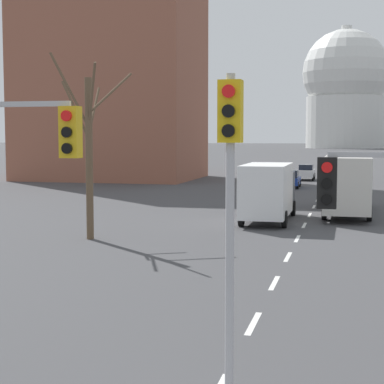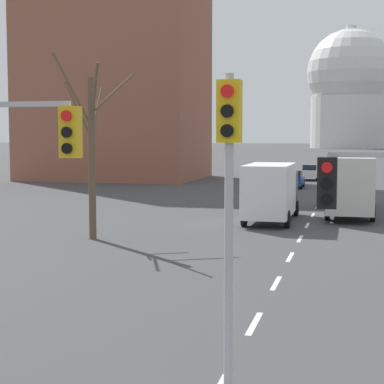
# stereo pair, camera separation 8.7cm
# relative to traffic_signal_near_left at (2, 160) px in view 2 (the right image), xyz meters

# --- Properties ---
(lane_stripe_1) EXTENTS (0.16, 2.00, 0.01)m
(lane_stripe_1) POSITION_rel_traffic_signal_near_left_xyz_m (4.26, 4.34, -4.16)
(lane_stripe_1) COLOR silver
(lane_stripe_1) RESTS_ON ground_plane
(lane_stripe_2) EXTENTS (0.16, 2.00, 0.01)m
(lane_stripe_2) POSITION_rel_traffic_signal_near_left_xyz_m (4.26, 8.84, -4.16)
(lane_stripe_2) COLOR silver
(lane_stripe_2) RESTS_ON ground_plane
(lane_stripe_3) EXTENTS (0.16, 2.00, 0.01)m
(lane_stripe_3) POSITION_rel_traffic_signal_near_left_xyz_m (4.26, 13.34, -4.16)
(lane_stripe_3) COLOR silver
(lane_stripe_3) RESTS_ON ground_plane
(lane_stripe_4) EXTENTS (0.16, 2.00, 0.01)m
(lane_stripe_4) POSITION_rel_traffic_signal_near_left_xyz_m (4.26, 17.84, -4.16)
(lane_stripe_4) COLOR silver
(lane_stripe_4) RESTS_ON ground_plane
(lane_stripe_5) EXTENTS (0.16, 2.00, 0.01)m
(lane_stripe_5) POSITION_rel_traffic_signal_near_left_xyz_m (4.26, 22.34, -4.16)
(lane_stripe_5) COLOR silver
(lane_stripe_5) RESTS_ON ground_plane
(lane_stripe_6) EXTENTS (0.16, 2.00, 0.01)m
(lane_stripe_6) POSITION_rel_traffic_signal_near_left_xyz_m (4.26, 26.84, -4.16)
(lane_stripe_6) COLOR silver
(lane_stripe_6) RESTS_ON ground_plane
(lane_stripe_7) EXTENTS (0.16, 2.00, 0.01)m
(lane_stripe_7) POSITION_rel_traffic_signal_near_left_xyz_m (4.26, 31.34, -4.16)
(lane_stripe_7) COLOR silver
(lane_stripe_7) RESTS_ON ground_plane
(lane_stripe_8) EXTENTS (0.16, 2.00, 0.01)m
(lane_stripe_8) POSITION_rel_traffic_signal_near_left_xyz_m (4.26, 35.84, -4.16)
(lane_stripe_8) COLOR silver
(lane_stripe_8) RESTS_ON ground_plane
(lane_stripe_9) EXTENTS (0.16, 2.00, 0.01)m
(lane_stripe_9) POSITION_rel_traffic_signal_near_left_xyz_m (4.26, 40.34, -4.16)
(lane_stripe_9) COLOR silver
(lane_stripe_9) RESTS_ON ground_plane
(traffic_signal_near_left) EXTENTS (2.53, 0.34, 5.47)m
(traffic_signal_near_left) POSITION_rel_traffic_signal_near_left_xyz_m (0.00, 0.00, 0.00)
(traffic_signal_near_left) COLOR #B2B2B7
(traffic_signal_near_left) RESTS_ON ground_plane
(traffic_signal_centre_tall) EXTENTS (0.36, 0.34, 5.58)m
(traffic_signal_centre_tall) POSITION_rel_traffic_signal_near_left_xyz_m (4.69, -1.29, -0.30)
(traffic_signal_centre_tall) COLOR #B2B2B7
(traffic_signal_centre_tall) RESTS_ON ground_plane
(sedan_near_left) EXTENTS (1.73, 4.00, 1.65)m
(sedan_near_left) POSITION_rel_traffic_signal_near_left_xyz_m (2.04, 57.06, -3.32)
(sedan_near_left) COLOR silver
(sedan_near_left) RESTS_ON ground_plane
(sedan_near_right) EXTENTS (1.82, 3.86, 1.60)m
(sedan_near_right) POSITION_rel_traffic_signal_near_left_xyz_m (1.29, 46.41, -3.37)
(sedan_near_right) COLOR navy
(sedan_near_right) RESTS_ON ground_plane
(sedan_mid_centre) EXTENTS (1.70, 3.86, 1.50)m
(sedan_mid_centre) POSITION_rel_traffic_signal_near_left_xyz_m (5.36, 65.48, -3.40)
(sedan_mid_centre) COLOR slate
(sedan_mid_centre) RESTS_ON ground_plane
(city_bus) EXTENTS (2.66, 10.80, 3.48)m
(city_bus) POSITION_rel_traffic_signal_near_left_xyz_m (6.37, 28.01, -2.12)
(city_bus) COLOR beige
(city_bus) RESTS_ON ground_plane
(delivery_truck) EXTENTS (2.44, 7.20, 3.14)m
(delivery_truck) POSITION_rel_traffic_signal_near_left_xyz_m (2.25, 23.38, -2.46)
(delivery_truck) COLOR #333842
(delivery_truck) RESTS_ON ground_plane
(bare_tree_left_near) EXTENTS (2.96, 3.69, 8.32)m
(bare_tree_left_near) POSITION_rel_traffic_signal_near_left_xyz_m (-4.83, 15.61, 0.01)
(bare_tree_left_near) COLOR brown
(bare_tree_left_near) RESTS_ON ground_plane
(capitol_dome) EXTENTS (32.70, 32.70, 46.19)m
(capitol_dome) POSITION_rel_traffic_signal_near_left_xyz_m (4.26, 242.45, 18.34)
(capitol_dome) COLOR silver
(capitol_dome) RESTS_ON ground_plane
(apartment_block_left) EXTENTS (18.00, 14.00, 27.71)m
(apartment_block_left) POSITION_rel_traffic_signal_near_left_xyz_m (-18.54, 54.68, 9.69)
(apartment_block_left) COLOR #935642
(apartment_block_left) RESTS_ON ground_plane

